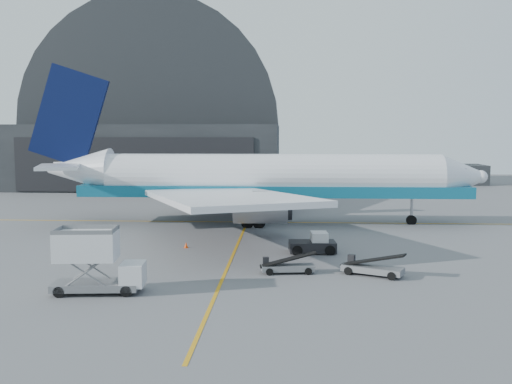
# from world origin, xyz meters

# --- Properties ---
(ground) EXTENTS (200.00, 200.00, 0.00)m
(ground) POSITION_xyz_m (0.00, 0.00, 0.00)
(ground) COLOR #565659
(ground) RESTS_ON ground
(taxi_lines) EXTENTS (80.00, 42.12, 0.02)m
(taxi_lines) POSITION_xyz_m (0.00, 12.67, 0.01)
(taxi_lines) COLOR orange
(taxi_lines) RESTS_ON ground
(hangar) EXTENTS (50.00, 28.30, 28.00)m
(hangar) POSITION_xyz_m (-22.00, 64.95, 9.54)
(hangar) COLOR black
(hangar) RESTS_ON ground
(distant_bldg_a) EXTENTS (14.00, 8.00, 4.00)m
(distant_bldg_a) POSITION_xyz_m (38.00, 72.00, 0.00)
(distant_bldg_a) COLOR black
(distant_bldg_a) RESTS_ON ground
(airliner) EXTENTS (53.47, 51.85, 18.76)m
(airliner) POSITION_xyz_m (0.90, 19.35, 5.25)
(airliner) COLOR white
(airliner) RESTS_ON ground
(catering_truck) EXTENTS (6.17, 2.77, 4.12)m
(catering_truck) POSITION_xyz_m (-8.01, -10.46, 2.09)
(catering_truck) COLOR slate
(catering_truck) RESTS_ON ground
(pushback_tug) EXTENTS (4.21, 2.64, 1.88)m
(pushback_tug) POSITION_xyz_m (7.06, 3.09, 0.71)
(pushback_tug) COLOR black
(pushback_tug) RESTS_ON ground
(belt_loader_a) EXTENTS (4.34, 1.91, 1.63)m
(belt_loader_a) POSITION_xyz_m (4.70, -4.39, 0.50)
(belt_loader_a) COLOR slate
(belt_loader_a) RESTS_ON ground
(belt_loader_b) EXTENTS (4.76, 3.30, 1.82)m
(belt_loader_b) POSITION_xyz_m (11.01, -4.73, 0.56)
(belt_loader_b) COLOR slate
(belt_loader_b) RESTS_ON ground
(traffic_cone) EXTENTS (0.37, 0.37, 0.53)m
(traffic_cone) POSITION_xyz_m (-4.61, 4.56, 0.25)
(traffic_cone) COLOR #F34407
(traffic_cone) RESTS_ON ground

